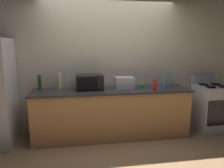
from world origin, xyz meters
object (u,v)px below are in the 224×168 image
object	(u,v)px
bottle_wine	(40,82)
bottle_spray_cleaner	(165,83)
bottle_hot_sauce	(155,85)
bottle_vinegar	(60,81)
toaster_oven	(124,83)
stove_range	(211,108)
mug_green	(141,86)
microwave	(89,82)

from	to	relation	value
bottle_wine	bottle_spray_cleaner	bearing A→B (deg)	-7.35
bottle_hot_sauce	bottle_vinegar	world-z (taller)	bottle_vinegar
toaster_oven	bottle_vinegar	size ratio (longest dim) A/B	1.16
bottle_hot_sauce	bottle_spray_cleaner	size ratio (longest dim) A/B	0.98
stove_range	mug_green	bearing A→B (deg)	-179.82
bottle_hot_sauce	bottle_wine	world-z (taller)	bottle_wine
microwave	toaster_oven	bearing A→B (deg)	1.09
bottle_hot_sauce	bottle_vinegar	distance (m)	1.71
bottle_wine	stove_range	bearing A→B (deg)	-3.36
bottle_spray_cleaner	mug_green	xyz separation A→B (m)	(-0.43, 0.09, -0.06)
bottle_vinegar	bottle_wine	world-z (taller)	bottle_vinegar
bottle_vinegar	bottle_hot_sauce	bearing A→B (deg)	-14.76
stove_range	mug_green	world-z (taller)	stove_range
bottle_wine	mug_green	distance (m)	1.82
stove_range	toaster_oven	distance (m)	1.84
bottle_hot_sauce	mug_green	bearing A→B (deg)	129.73
bottle_wine	mug_green	world-z (taller)	bottle_wine
bottle_spray_cleaner	mug_green	size ratio (longest dim) A/B	2.33
bottle_wine	mug_green	size ratio (longest dim) A/B	2.87
bottle_vinegar	bottle_wine	bearing A→B (deg)	-178.06
bottle_hot_sauce	microwave	bearing A→B (deg)	166.08
mug_green	bottle_wine	bearing A→B (deg)	173.80
toaster_oven	microwave	bearing A→B (deg)	-178.91
bottle_vinegar	stove_range	bearing A→B (deg)	-3.99
bottle_spray_cleaner	mug_green	world-z (taller)	bottle_spray_cleaner
microwave	bottle_spray_cleaner	bearing A→B (deg)	-6.06
bottle_vinegar	mug_green	size ratio (longest dim) A/B	3.20
bottle_vinegar	bottle_spray_cleaner	bearing A→B (deg)	-9.05
bottle_wine	bottle_spray_cleaner	distance (m)	2.26
microwave	toaster_oven	distance (m)	0.64
toaster_oven	bottle_hot_sauce	xyz separation A→B (m)	(0.48, -0.29, -0.00)
toaster_oven	bottle_vinegar	bearing A→B (deg)	172.96
mug_green	stove_range	bearing A→B (deg)	0.18
stove_range	bottle_hot_sauce	size ratio (longest dim) A/B	5.21
bottle_spray_cleaner	mug_green	bearing A→B (deg)	167.86
bottle_wine	microwave	bearing A→B (deg)	-9.35
stove_range	bottle_spray_cleaner	bearing A→B (deg)	-174.67
bottle_hot_sauce	bottle_spray_cleaner	xyz separation A→B (m)	(0.24, 0.13, 0.00)
bottle_spray_cleaner	bottle_wine	bearing A→B (deg)	172.65
bottle_spray_cleaner	stove_range	bearing A→B (deg)	5.33
bottle_spray_cleaner	microwave	bearing A→B (deg)	173.94
stove_range	bottle_vinegar	world-z (taller)	bottle_vinegar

